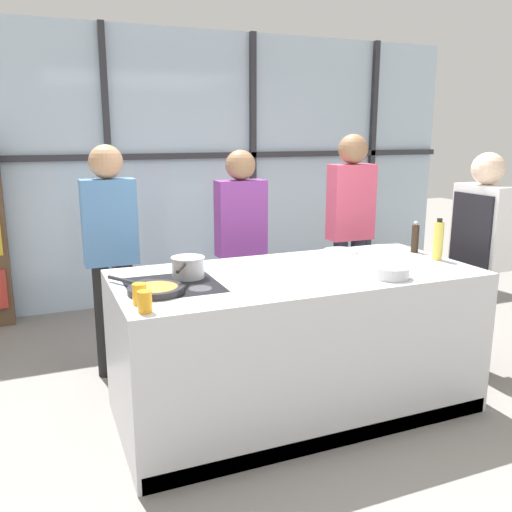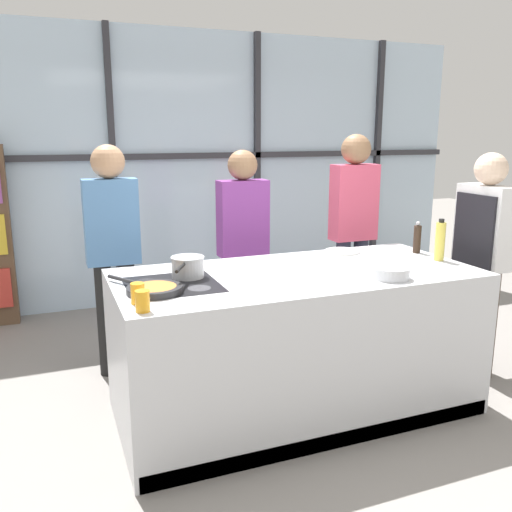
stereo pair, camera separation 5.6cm
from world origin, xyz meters
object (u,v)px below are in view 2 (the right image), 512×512
Objects in this scene: juice_glass_near at (142,301)px; spectator_far_left at (113,244)px; oil_bottle at (440,241)px; pepper_grinder at (417,238)px; chef at (482,252)px; juice_glass_far at (138,293)px; frying_pan at (154,289)px; white_plate at (342,251)px; saucepan at (188,266)px; spectator_center_left at (243,239)px; spectator_center_right at (353,222)px; mixing_bowl at (391,272)px.

spectator_far_left is at bearing 88.72° from juice_glass_near.
oil_bottle reaches higher than pepper_grinder.
juice_glass_far is (-2.54, -0.31, 0.05)m from chef.
frying_pan is 0.32m from juice_glass_near.
pepper_grinder is at bearing -22.75° from white_plate.
juice_glass_near is at bearing -170.36° from oil_bottle.
frying_pan is 1.44× the size of saucepan.
pepper_grinder reaches higher than frying_pan.
juice_glass_far is (-1.03, -1.27, 0.03)m from spectator_center_left.
oil_bottle reaches higher than saucepan.
spectator_center_left is at bearing 132.57° from white_plate.
saucepan is (-1.67, -0.86, -0.04)m from spectator_center_right.
chef reaches higher than oil_bottle.
spectator_center_left is at bearing 134.31° from oil_bottle.
frying_pan is at bearing 50.22° from spectator_center_left.
spectator_far_left is 1.00m from spectator_center_left.
saucepan is at bearing -177.95° from pepper_grinder.
saucepan is (-2.17, 0.09, 0.07)m from chef.
oil_bottle reaches higher than frying_pan.
spectator_far_left is 2.00m from spectator_center_right.
chef is 0.93× the size of spectator_center_right.
chef is 2.56m from juice_glass_far.
oil_bottle is 0.25m from pepper_grinder.
juice_glass_far is (-2.07, -0.46, -0.05)m from pepper_grinder.
white_plate is 0.88× the size of oil_bottle.
spectator_center_right is 2.39m from juice_glass_far.
spectator_far_left is 0.96× the size of spectator_center_right.
saucepan is 1.51× the size of pepper_grinder.
spectator_center_left is at bearing 108.69° from mixing_bowl.
spectator_far_left is 15.96× the size of juice_glass_far.
white_plate is 0.54m from pepper_grinder.
mixing_bowl is (1.12, -0.47, -0.03)m from saucepan.
juice_glass_near is (-2.06, -0.35, -0.08)m from oil_bottle.
oil_bottle is (0.58, 0.28, 0.10)m from mixing_bowl.
spectator_center_right is 1.44m from mixing_bowl.
spectator_far_left is at bearing 94.12° from frying_pan.
juice_glass_far is at bearing 96.92° from chef.
frying_pan is 2.16× the size of pepper_grinder.
mixing_bowl is 0.80m from pepper_grinder.
saucepan is at bearing 52.33° from spectator_center_left.
white_plate is at bearing 82.41° from mixing_bowl.
mixing_bowl is (-0.55, -1.33, -0.07)m from spectator_center_right.
spectator_center_left is 15.51× the size of juice_glass_far.
white_plate is at bearing 132.57° from spectator_center_left.
juice_glass_near reaches higher than frying_pan.
oil_bottle is (1.95, 0.05, 0.11)m from frying_pan.
chef reaches higher than juice_glass_near.
chef reaches higher than frying_pan.
white_plate is at bearing 136.43° from oil_bottle.
white_plate is (1.55, -0.60, -0.06)m from spectator_far_left.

